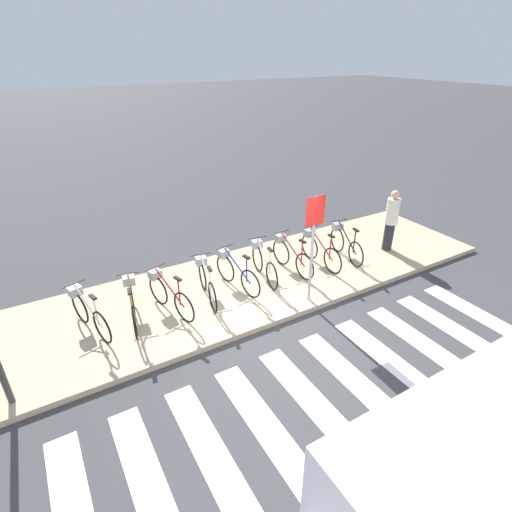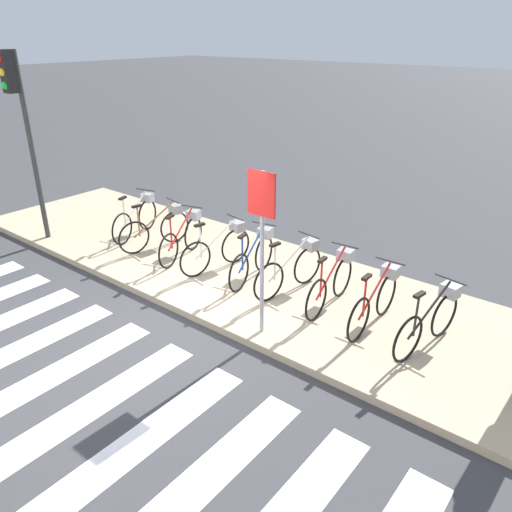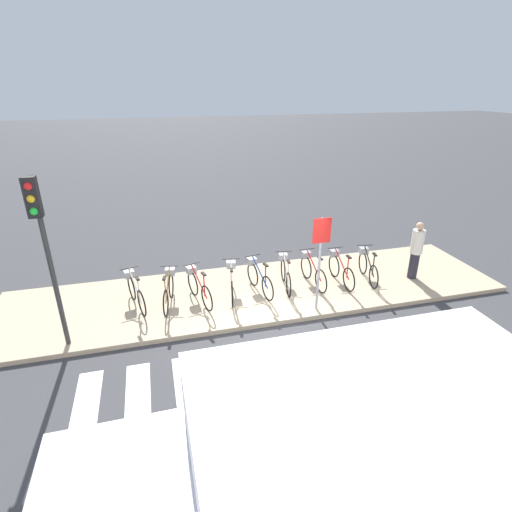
# 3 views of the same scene
# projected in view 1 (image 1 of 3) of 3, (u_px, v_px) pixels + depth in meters

# --- Properties ---
(ground_plane) EXTENTS (120.00, 120.00, 0.00)m
(ground_plane) POSITION_uv_depth(u_px,v_px,m) (271.00, 327.00, 8.11)
(ground_plane) COLOR #38383A
(sidewalk) EXTENTS (13.40, 3.26, 0.12)m
(sidewalk) POSITION_uv_depth(u_px,v_px,m) (234.00, 288.00, 9.33)
(sidewalk) COLOR tan
(sidewalk) RESTS_ON ground_plane
(parked_bicycle_0) EXTENTS (0.59, 1.52, 0.97)m
(parked_bicycle_0) POSITION_uv_depth(u_px,v_px,m) (87.00, 311.00, 7.68)
(parked_bicycle_0) COLOR black
(parked_bicycle_0) RESTS_ON sidewalk
(parked_bicycle_1) EXTENTS (0.50, 1.55, 0.97)m
(parked_bicycle_1) POSITION_uv_depth(u_px,v_px,m) (132.00, 302.00, 7.94)
(parked_bicycle_1) COLOR black
(parked_bicycle_1) RESTS_ON sidewalk
(parked_bicycle_2) EXTENTS (0.57, 1.52, 0.97)m
(parked_bicycle_2) POSITION_uv_depth(u_px,v_px,m) (168.00, 293.00, 8.25)
(parked_bicycle_2) COLOR black
(parked_bicycle_2) RESTS_ON sidewalk
(parked_bicycle_3) EXTENTS (0.47, 1.55, 0.97)m
(parked_bicycle_3) POSITION_uv_depth(u_px,v_px,m) (206.00, 280.00, 8.69)
(parked_bicycle_3) COLOR black
(parked_bicycle_3) RESTS_ON sidewalk
(parked_bicycle_4) EXTENTS (0.47, 1.55, 0.97)m
(parked_bicycle_4) POSITION_uv_depth(u_px,v_px,m) (235.00, 270.00, 9.07)
(parked_bicycle_4) COLOR black
(parked_bicycle_4) RESTS_ON sidewalk
(parked_bicycle_5) EXTENTS (0.46, 1.56, 0.97)m
(parked_bicycle_5) POSITION_uv_depth(u_px,v_px,m) (263.00, 261.00, 9.45)
(parked_bicycle_5) COLOR black
(parked_bicycle_5) RESTS_ON sidewalk
(parked_bicycle_6) EXTENTS (0.46, 1.57, 0.97)m
(parked_bicycle_6) POSITION_uv_depth(u_px,v_px,m) (290.00, 254.00, 9.79)
(parked_bicycle_6) COLOR black
(parked_bicycle_6) RESTS_ON sidewalk
(parked_bicycle_7) EXTENTS (0.46, 1.57, 0.97)m
(parked_bicycle_7) POSITION_uv_depth(u_px,v_px,m) (319.00, 249.00, 10.06)
(parked_bicycle_7) COLOR black
(parked_bicycle_7) RESTS_ON sidewalk
(parked_bicycle_8) EXTENTS (0.47, 1.55, 0.97)m
(parked_bicycle_8) POSITION_uv_depth(u_px,v_px,m) (345.00, 242.00, 10.40)
(parked_bicycle_8) COLOR black
(parked_bicycle_8) RESTS_ON sidewalk
(pedestrian) EXTENTS (0.34, 0.34, 1.68)m
(pedestrian) POSITION_uv_depth(u_px,v_px,m) (391.00, 219.00, 10.58)
(pedestrian) COLOR #23232D
(pedestrian) RESTS_ON sidewalk
(sign_post) EXTENTS (0.44, 0.07, 2.38)m
(sign_post) POSITION_uv_depth(u_px,v_px,m) (314.00, 232.00, 8.04)
(sign_post) COLOR #99999E
(sign_post) RESTS_ON sidewalk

